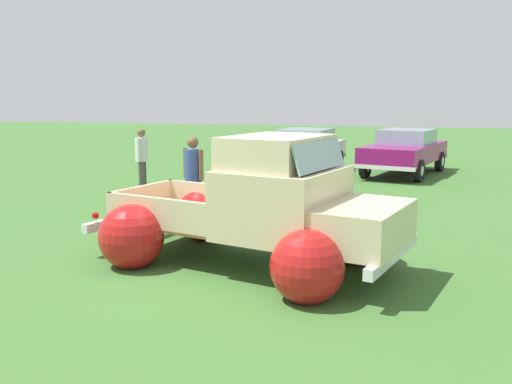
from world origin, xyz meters
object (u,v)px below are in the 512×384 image
(vintage_pickup_truck, at_px, (266,217))
(show_car_1, at_px, (405,150))
(spectator_1, at_px, (193,174))
(show_car_0, at_px, (305,149))
(spectator_0, at_px, (142,156))

(vintage_pickup_truck, bearing_deg, show_car_1, 95.02)
(spectator_1, bearing_deg, show_car_1, 179.92)
(vintage_pickup_truck, height_order, show_car_0, vintage_pickup_truck)
(vintage_pickup_truck, height_order, show_car_1, vintage_pickup_truck)
(spectator_1, bearing_deg, spectator_0, -113.50)
(show_car_0, bearing_deg, spectator_0, -29.62)
(vintage_pickup_truck, xyz_separation_m, spectator_0, (-4.74, 5.55, 0.18))
(vintage_pickup_truck, xyz_separation_m, spectator_1, (-2.10, 2.50, 0.21))
(show_car_1, distance_m, spectator_1, 9.13)
(show_car_1, bearing_deg, spectator_1, -10.64)
(vintage_pickup_truck, distance_m, show_car_1, 10.89)
(show_car_0, xyz_separation_m, show_car_1, (3.13, 0.56, 0.00))
(spectator_0, height_order, spectator_1, spectator_1)
(vintage_pickup_truck, bearing_deg, show_car_0, 111.97)
(vintage_pickup_truck, xyz_separation_m, show_car_1, (1.86, 10.73, 0.02))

